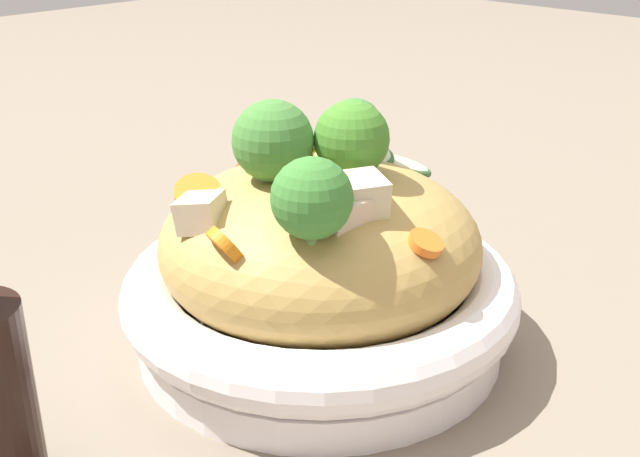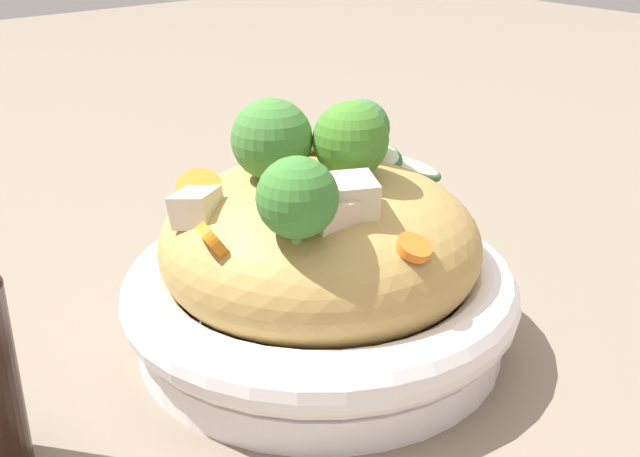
{
  "view_description": "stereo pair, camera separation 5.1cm",
  "coord_description": "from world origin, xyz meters",
  "views": [
    {
      "loc": [
        -0.33,
        0.34,
        0.29
      ],
      "look_at": [
        0.0,
        0.0,
        0.08
      ],
      "focal_mm": 44.98,
      "sensor_mm": 36.0,
      "label": 1
    },
    {
      "loc": [
        -0.36,
        0.3,
        0.29
      ],
      "look_at": [
        0.0,
        0.0,
        0.08
      ],
      "focal_mm": 44.98,
      "sensor_mm": 36.0,
      "label": 2
    }
  ],
  "objects": [
    {
      "name": "broccoli_florets",
      "position": [
        -0.01,
        0.01,
        0.14
      ],
      "size": [
        0.12,
        0.15,
        0.07
      ],
      "color": "#98AE6D",
      "rests_on": "serving_bowl"
    },
    {
      "name": "chicken_chunks",
      "position": [
        -0.03,
        0.04,
        0.12
      ],
      "size": [
        0.11,
        0.09,
        0.04
      ],
      "color": "beige",
      "rests_on": "serving_bowl"
    },
    {
      "name": "carrot_coins",
      "position": [
        0.02,
        0.04,
        0.11
      ],
      "size": [
        0.2,
        0.13,
        0.03
      ],
      "color": "orange",
      "rests_on": "serving_bowl"
    },
    {
      "name": "serving_bowl",
      "position": [
        0.0,
        0.0,
        0.03
      ],
      "size": [
        0.26,
        0.26,
        0.06
      ],
      "color": "white",
      "rests_on": "ground_plane"
    },
    {
      "name": "zucchini_slices",
      "position": [
        0.02,
        -0.06,
        0.12
      ],
      "size": [
        0.08,
        0.11,
        0.04
      ],
      "color": "beige",
      "rests_on": "serving_bowl"
    },
    {
      "name": "noodle_heap",
      "position": [
        0.0,
        -0.0,
        0.07
      ],
      "size": [
        0.21,
        0.21,
        0.1
      ],
      "color": "tan",
      "rests_on": "serving_bowl"
    },
    {
      "name": "ground_plane",
      "position": [
        0.0,
        0.0,
        0.0
      ],
      "size": [
        3.0,
        3.0,
        0.0
      ],
      "primitive_type": "plane",
      "color": "#786A5A"
    }
  ]
}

